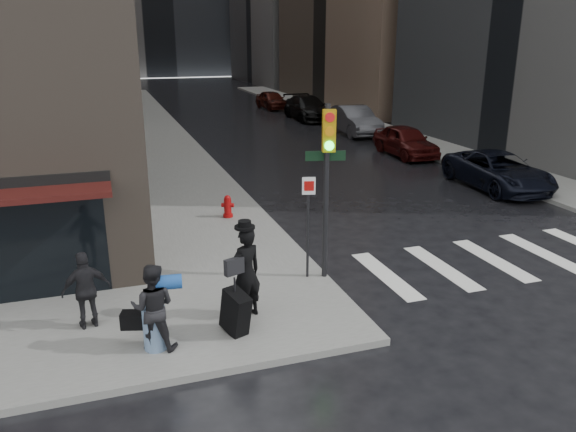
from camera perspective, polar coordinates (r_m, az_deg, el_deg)
name	(u,v)px	position (r m, az deg, el deg)	size (l,w,h in m)	color
ground	(262,314)	(12.22, -2.67, -9.96)	(140.00, 140.00, 0.00)	black
sidewalk_left	(148,126)	(37.94, -14.06, 8.86)	(4.00, 50.00, 0.15)	slate
sidewalk_right	(339,117)	(41.23, 5.22, 10.00)	(3.00, 50.00, 0.15)	slate
crosswalk	(518,256)	(16.45, 22.34, -3.78)	(8.50, 3.00, 0.01)	silver
man_overcoat	(244,279)	(11.35, -4.53, -6.43)	(1.07, 1.37, 2.12)	black
man_jeans	(153,307)	(10.63, -13.58, -8.98)	(1.17, 0.89, 1.68)	black
man_greycoat	(86,290)	(11.77, -19.80, -7.09)	(0.99, 0.56, 1.59)	black
traffic_light	(326,169)	(12.74, 3.83, 4.74)	(1.01, 0.58, 4.12)	black
fire_hydrant	(228,207)	(17.99, -6.14, 0.89)	(0.41, 0.31, 0.72)	#9D090A
parked_car_0	(498,171)	(23.25, 20.55, 4.33)	(2.32, 5.04, 1.40)	black
parked_car_1	(406,141)	(28.41, 11.85, 7.49)	(1.76, 4.39, 1.49)	#3D0D0C
parked_car_2	(354,120)	(34.30, 6.73, 9.63)	(1.77, 5.07, 1.67)	#47484C
parked_car_3	(308,108)	(40.15, 2.04, 10.91)	(2.28, 5.60, 1.62)	black
parked_car_4	(272,100)	(46.18, -1.65, 11.71)	(1.68, 4.18, 1.43)	#3E120C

